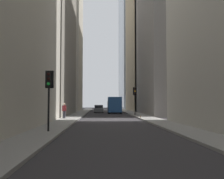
{
  "coord_description": "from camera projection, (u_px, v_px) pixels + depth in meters",
  "views": [
    {
      "loc": [
        -27.36,
        1.06,
        1.89
      ],
      "look_at": [
        15.6,
        -0.92,
        4.16
      ],
      "focal_mm": 39.88,
      "sensor_mm": 36.0,
      "label": 1
    }
  ],
  "objects": [
    {
      "name": "discarded_bottle",
      "position": [
        141.0,
        117.0,
        28.62
      ],
      "size": [
        0.07,
        0.07,
        0.27
      ],
      "color": "brown",
      "rests_on": "sidewalk_left"
    },
    {
      "name": "pedestrian",
      "position": [
        64.0,
        110.0,
        27.63
      ],
      "size": [
        0.26,
        0.44,
        1.69
      ],
      "color": "#33333D",
      "rests_on": "sidewalk_right"
    },
    {
      "name": "sidewalk_right",
      "position": [
        69.0,
        119.0,
        27.04
      ],
      "size": [
        90.0,
        2.2,
        0.14
      ],
      "primitive_type": "cube",
      "color": "gray",
      "rests_on": "ground_plane"
    },
    {
      "name": "hatchback_grey",
      "position": [
        99.0,
        109.0,
        47.68
      ],
      "size": [
        4.3,
        1.78,
        1.42
      ],
      "color": "slate",
      "rests_on": "ground_plane"
    },
    {
      "name": "building_left_far",
      "position": [
        152.0,
        37.0,
        56.88
      ],
      "size": [
        19.81,
        10.5,
        33.97
      ],
      "color": "#9E8966",
      "rests_on": "ground_plane"
    },
    {
      "name": "traffic_light_midblock",
      "position": [
        135.0,
        95.0,
        35.46
      ],
      "size": [
        0.43,
        0.52,
        3.92
      ],
      "color": "black",
      "rests_on": "sidewalk_left"
    },
    {
      "name": "building_right_far",
      "position": [
        59.0,
        41.0,
        57.11
      ],
      "size": [
        12.1,
        10.0,
        31.94
      ],
      "color": "beige",
      "rests_on": "ground_plane"
    },
    {
      "name": "traffic_light_foreground",
      "position": [
        49.0,
        86.0,
        15.39
      ],
      "size": [
        0.43,
        0.52,
        3.76
      ],
      "color": "black",
      "rests_on": "sidewalk_right"
    },
    {
      "name": "delivery_truck",
      "position": [
        114.0,
        105.0,
        44.63
      ],
      "size": [
        6.46,
        2.25,
        2.84
      ],
      "color": "#285699",
      "rests_on": "ground_plane"
    },
    {
      "name": "building_right_midfar",
      "position": [
        37.0,
        21.0,
        37.35
      ],
      "size": [
        17.06,
        10.0,
        28.2
      ],
      "color": "gray",
      "rests_on": "ground_plane"
    },
    {
      "name": "sidewalk_left",
      "position": [
        151.0,
        119.0,
        27.46
      ],
      "size": [
        90.0,
        2.2,
        0.14
      ],
      "primitive_type": "cube",
      "color": "gray",
      "rests_on": "ground_plane"
    },
    {
      "name": "ground_plane",
      "position": [
        110.0,
        120.0,
        27.25
      ],
      "size": [
        135.0,
        135.0,
        0.0
      ],
      "primitive_type": "plane",
      "color": "#302D30"
    },
    {
      "name": "building_left_midfar",
      "position": [
        173.0,
        12.0,
        40.33
      ],
      "size": [
        17.18,
        10.5,
        33.27
      ],
      "color": "gray",
      "rests_on": "ground_plane"
    }
  ]
}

